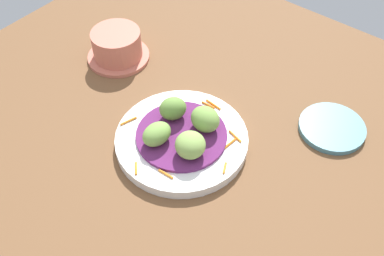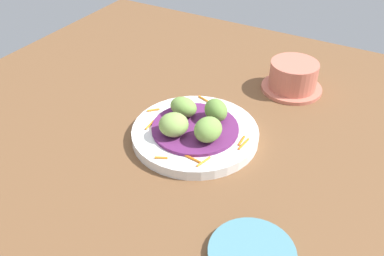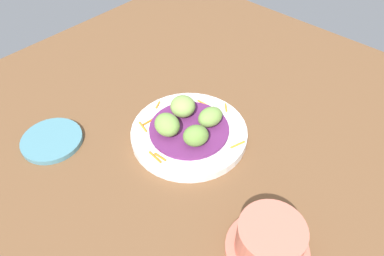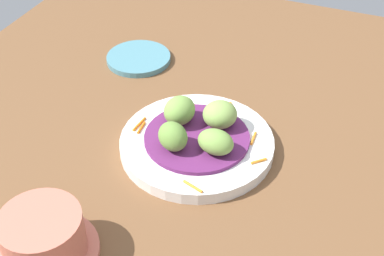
{
  "view_description": "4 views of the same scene",
  "coord_description": "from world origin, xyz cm",
  "views": [
    {
      "loc": [
        -32.62,
        35.57,
        64.09
      ],
      "look_at": [
        -0.34,
        -4.96,
        5.46
      ],
      "focal_mm": 41.76,
      "sensor_mm": 36.0,
      "label": 1
    },
    {
      "loc": [
        -54.94,
        -34.05,
        50.84
      ],
      "look_at": [
        -1.2,
        -3.71,
        5.64
      ],
      "focal_mm": 39.82,
      "sensor_mm": 36.0,
      "label": 2
    },
    {
      "loc": [
        35.5,
        -40.79,
        55.76
      ],
      "look_at": [
        2.69,
        -4.6,
        6.83
      ],
      "focal_mm": 33.63,
      "sensor_mm": 36.0,
      "label": 3
    },
    {
      "loc": [
        59.34,
        19.71,
        57.28
      ],
      "look_at": [
        0.54,
        -4.18,
        5.74
      ],
      "focal_mm": 50.54,
      "sensor_mm": 36.0,
      "label": 4
    }
  ],
  "objects": [
    {
      "name": "guac_scoop_left",
      "position": [
        2.99,
        0.52,
        6.41
      ],
      "size": [
        4.64,
        5.85,
        3.64
      ],
      "primitive_type": "ellipsoid",
      "rotation": [
        0.0,
        0.0,
        4.61
      ],
      "color": "#759E47",
      "rests_on": "cabbage_bed"
    },
    {
      "name": "guac_scoop_right",
      "position": [
        -1.56,
        -7.12,
        6.76
      ],
      "size": [
        5.99,
        5.35,
        4.34
      ],
      "primitive_type": "ellipsoid",
      "rotation": [
        0.0,
        0.0,
        3.01
      ],
      "color": "#759E47",
      "rests_on": "cabbage_bed"
    },
    {
      "name": "table_surface",
      "position": [
        0.0,
        0.0,
        1.0
      ],
      "size": [
        110.0,
        110.0,
        2.0
      ],
      "primitive_type": "cube",
      "color": "brown",
      "rests_on": "ground"
    },
    {
      "name": "cabbage_bed",
      "position": [
        0.72,
        -3.3,
        4.26
      ],
      "size": [
        16.18,
        16.18,
        0.65
      ],
      "primitive_type": "cylinder",
      "color": "#60235B",
      "rests_on": "main_plate"
    },
    {
      "name": "guac_scoop_back",
      "position": [
        4.54,
        -5.58,
        6.74
      ],
      "size": [
        6.09,
        6.34,
        4.3
      ],
      "primitive_type": "ellipsoid",
      "rotation": [
        0.0,
        0.0,
        4.12
      ],
      "color": "olive",
      "rests_on": "cabbage_bed"
    },
    {
      "name": "side_plate_small",
      "position": [
        -18.87,
        -23.11,
        2.54
      ],
      "size": [
        12.19,
        12.19,
        1.07
      ],
      "primitive_type": "cylinder",
      "color": "teal",
      "rests_on": "table_surface"
    },
    {
      "name": "main_plate",
      "position": [
        0.72,
        -3.3,
        2.97
      ],
      "size": [
        23.67,
        23.67,
        1.94
      ],
      "primitive_type": "cylinder",
      "color": "white",
      "rests_on": "table_surface"
    },
    {
      "name": "guac_scoop_center",
      "position": [
        -3.11,
        -1.03,
        6.63
      ],
      "size": [
        7.42,
        7.43,
        4.09
      ],
      "primitive_type": "ellipsoid",
      "rotation": [
        0.0,
        0.0,
        5.44
      ],
      "color": "#84A851",
      "rests_on": "cabbage_bed"
    },
    {
      "name": "terracotta_bowl",
      "position": [
        26.5,
        -13.32,
        5.1
      ],
      "size": [
        13.23,
        13.23,
        6.62
      ],
      "color": "#C66B56",
      "rests_on": "table_surface"
    },
    {
      "name": "carrot_garnish",
      "position": [
        -1.08,
        -4.59,
        4.14
      ],
      "size": [
        21.27,
        21.34,
        0.4
      ],
      "color": "orange",
      "rests_on": "main_plate"
    }
  ]
}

